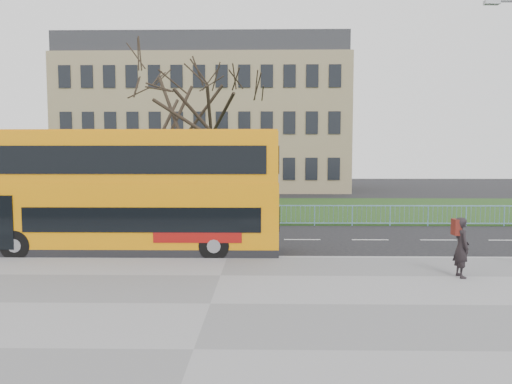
# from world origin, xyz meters

# --- Properties ---
(ground) EXTENTS (120.00, 120.00, 0.00)m
(ground) POSITION_xyz_m (0.00, 0.00, 0.00)
(ground) COLOR black
(ground) RESTS_ON ground
(pavement) EXTENTS (80.00, 10.50, 0.12)m
(pavement) POSITION_xyz_m (0.00, -6.75, 0.06)
(pavement) COLOR slate
(pavement) RESTS_ON ground
(kerb) EXTENTS (80.00, 0.20, 0.14)m
(kerb) POSITION_xyz_m (0.00, -1.55, 0.07)
(kerb) COLOR gray
(kerb) RESTS_ON ground
(grass_verge) EXTENTS (80.00, 15.40, 0.08)m
(grass_verge) POSITION_xyz_m (0.00, 14.30, 0.04)
(grass_verge) COLOR #203D16
(grass_verge) RESTS_ON ground
(guard_railing) EXTENTS (40.00, 0.12, 1.10)m
(guard_railing) POSITION_xyz_m (0.00, 6.60, 0.55)
(guard_railing) COLOR #71A1C8
(guard_railing) RESTS_ON ground
(bare_tree) EXTENTS (7.78, 7.78, 11.12)m
(bare_tree) POSITION_xyz_m (-3.00, 10.00, 5.64)
(bare_tree) COLOR black
(bare_tree) RESTS_ON grass_verge
(civic_building) EXTENTS (30.00, 15.00, 14.00)m
(civic_building) POSITION_xyz_m (-5.00, 35.00, 7.00)
(civic_building) COLOR #8C7B59
(civic_building) RESTS_ON ground
(yellow_bus) EXTENTS (10.86, 2.63, 4.55)m
(yellow_bus) POSITION_xyz_m (-3.61, -0.51, 2.44)
(yellow_bus) COLOR orange
(yellow_bus) RESTS_ON ground
(pedestrian) EXTENTS (0.43, 0.65, 1.78)m
(pedestrian) POSITION_xyz_m (7.10, -4.19, 1.01)
(pedestrian) COLOR black
(pedestrian) RESTS_ON pavement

